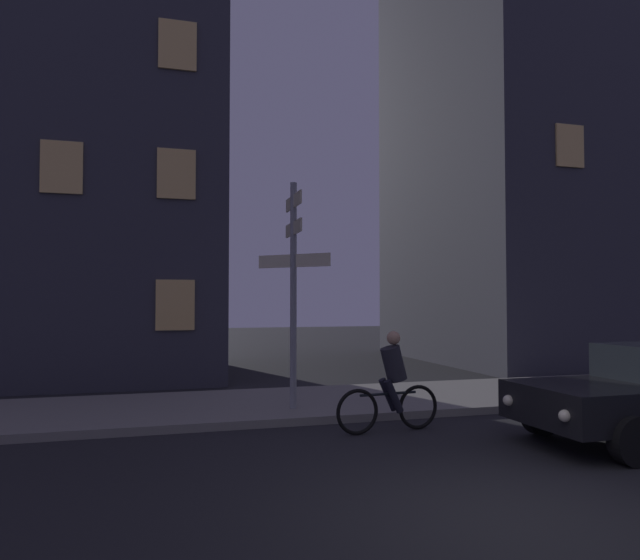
{
  "coord_description": "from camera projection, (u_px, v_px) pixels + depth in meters",
  "views": [
    {
      "loc": [
        -3.36,
        -4.78,
        2.1
      ],
      "look_at": [
        -0.41,
        5.48,
        2.48
      ],
      "focal_mm": 32.38,
      "sensor_mm": 36.0,
      "label": 1
    }
  ],
  "objects": [
    {
      "name": "ground_plane",
      "position": [
        522.0,
        523.0,
        5.44
      ],
      "size": [
        80.0,
        80.0,
        0.0
      ],
      "primitive_type": "plane",
      "color": "#232326"
    },
    {
      "name": "cyclist",
      "position": [
        391.0,
        385.0,
        9.26
      ],
      "size": [
        1.82,
        0.36,
        1.61
      ],
      "color": "black",
      "rests_on": "ground_plane"
    },
    {
      "name": "sidewalk_kerb",
      "position": [
        328.0,
        402.0,
        11.55
      ],
      "size": [
        40.0,
        3.4,
        0.14
      ],
      "primitive_type": "cube",
      "color": "gray",
      "rests_on": "ground_plane"
    },
    {
      "name": "signpost",
      "position": [
        293.0,
        275.0,
        10.59
      ],
      "size": [
        1.1,
        1.18,
        4.14
      ],
      "color": "gray",
      "rests_on": "sidewalk_kerb"
    },
    {
      "name": "building_right_block",
      "position": [
        577.0,
        82.0,
        21.79
      ],
      "size": [
        12.43,
        9.11,
        20.75
      ],
      "color": "#383842",
      "rests_on": "ground_plane"
    }
  ]
}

